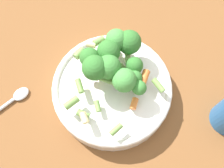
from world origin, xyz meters
The scene contains 4 objects.
ground_plane centered at (0.00, 0.00, 0.00)m, with size 3.00×3.00×0.00m, color brown.
bowl centered at (0.00, 0.00, 0.03)m, with size 0.24×0.24×0.05m.
pasta_salad centered at (-0.03, -0.01, 0.09)m, with size 0.20×0.19×0.08m.
spoon centered at (0.10, -0.20, 0.01)m, with size 0.15×0.09×0.01m.
Camera 1 is at (0.18, 0.07, 0.53)m, focal length 42.00 mm.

